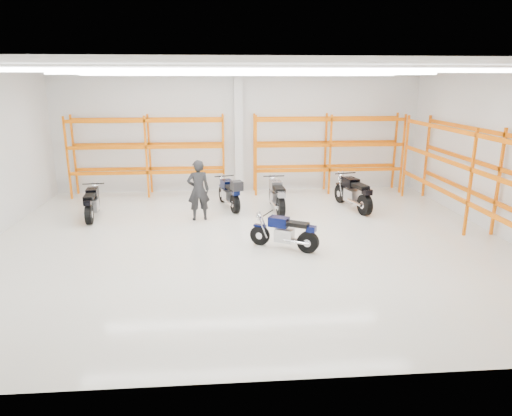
{
  "coord_description": "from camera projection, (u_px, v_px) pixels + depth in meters",
  "views": [
    {
      "loc": [
        -0.73,
        -11.66,
        4.22
      ],
      "look_at": [
        0.24,
        0.5,
        0.79
      ],
      "focal_mm": 32.0,
      "sensor_mm": 36.0,
      "label": 1
    }
  ],
  "objects": [
    {
      "name": "room_shell",
      "position": [
        248.0,
        118.0,
        11.53
      ],
      "size": [
        14.02,
        12.02,
        4.51
      ],
      "color": "silver",
      "rests_on": "ground"
    },
    {
      "name": "structural_column",
      "position": [
        239.0,
        134.0,
        17.37
      ],
      "size": [
        0.32,
        0.32,
        4.5
      ],
      "primitive_type": "cube",
      "color": "white",
      "rests_on": "ground"
    },
    {
      "name": "motorcycle_back_a",
      "position": [
        92.0,
        204.0,
        14.32
      ],
      "size": [
        0.68,
        2.05,
        1.01
      ],
      "color": "black",
      "rests_on": "ground"
    },
    {
      "name": "standing_man",
      "position": [
        198.0,
        190.0,
        14.04
      ],
      "size": [
        0.75,
        0.56,
        1.89
      ],
      "primitive_type": "imported",
      "rotation": [
        0.0,
        0.0,
        3.3
      ],
      "color": "black",
      "rests_on": "ground"
    },
    {
      "name": "motorcycle_back_c",
      "position": [
        277.0,
        196.0,
        15.11
      ],
      "size": [
        0.73,
        2.2,
        1.08
      ],
      "color": "black",
      "rests_on": "ground"
    },
    {
      "name": "motorcycle_back_d",
      "position": [
        354.0,
        194.0,
        15.28
      ],
      "size": [
        0.87,
        2.29,
        1.14
      ],
      "color": "black",
      "rests_on": "ground"
    },
    {
      "name": "motorcycle_main",
      "position": [
        287.0,
        233.0,
        11.68
      ],
      "size": [
        1.7,
        1.04,
        0.92
      ],
      "color": "black",
      "rests_on": "ground"
    },
    {
      "name": "ground",
      "position": [
        249.0,
        241.0,
        12.39
      ],
      "size": [
        14.0,
        14.0,
        0.0
      ],
      "primitive_type": "plane",
      "color": "silver",
      "rests_on": "ground"
    },
    {
      "name": "pallet_racking_side",
      "position": [
        486.0,
        172.0,
        12.39
      ],
      "size": [
        0.87,
        9.07,
        3.0
      ],
      "color": "orange",
      "rests_on": "ground"
    },
    {
      "name": "motorcycle_back_b",
      "position": [
        230.0,
        194.0,
        15.36
      ],
      "size": [
        0.93,
        2.13,
        1.11
      ],
      "color": "black",
      "rests_on": "ground"
    },
    {
      "name": "pallet_racking_back_right",
      "position": [
        328.0,
        146.0,
        17.43
      ],
      "size": [
        5.67,
        0.87,
        3.0
      ],
      "color": "orange",
      "rests_on": "ground"
    },
    {
      "name": "pallet_racking_back_left",
      "position": [
        148.0,
        148.0,
        16.9
      ],
      "size": [
        5.67,
        0.87,
        3.0
      ],
      "color": "orange",
      "rests_on": "ground"
    }
  ]
}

